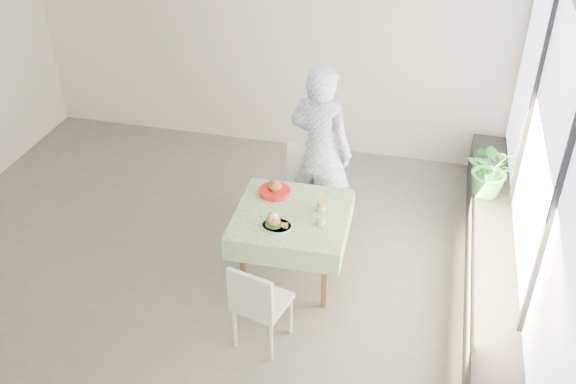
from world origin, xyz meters
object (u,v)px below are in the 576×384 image
(chair_near, at_px, (262,318))
(diner, at_px, (320,151))
(juice_cup_orange, at_px, (321,206))
(potted_plant, at_px, (492,169))
(chair_far, at_px, (302,211))
(cafe_table, at_px, (292,237))
(main_dish, at_px, (275,222))

(chair_near, bearing_deg, diner, 85.89)
(juice_cup_orange, xyz_separation_m, potted_plant, (1.55, 1.07, -0.00))
(chair_far, distance_m, juice_cup_orange, 0.83)
(cafe_table, relative_size, juice_cup_orange, 3.99)
(diner, bearing_deg, potted_plant, -156.10)
(cafe_table, relative_size, potted_plant, 1.77)
(juice_cup_orange, bearing_deg, main_dish, -137.55)
(potted_plant, bearing_deg, main_dish, -143.88)
(chair_far, height_order, juice_cup_orange, juice_cup_orange)
(juice_cup_orange, height_order, potted_plant, potted_plant)
(diner, xyz_separation_m, main_dish, (-0.19, -1.11, -0.14))
(chair_near, height_order, diner, diner)
(main_dish, distance_m, potted_plant, 2.36)
(main_dish, bearing_deg, cafe_table, 67.20)
(diner, relative_size, juice_cup_orange, 6.96)
(chair_far, bearing_deg, main_dish, -93.14)
(diner, xyz_separation_m, juice_cup_orange, (0.17, -0.78, -0.13))
(chair_near, xyz_separation_m, juice_cup_orange, (0.30, 1.00, 0.53))
(chair_near, distance_m, diner, 1.91)
(chair_near, bearing_deg, potted_plant, 48.21)
(chair_far, relative_size, chair_near, 1.11)
(chair_far, relative_size, juice_cup_orange, 3.62)
(main_dish, height_order, juice_cup_orange, juice_cup_orange)
(cafe_table, height_order, main_dish, main_dish)
(diner, bearing_deg, cafe_table, 98.91)
(chair_near, bearing_deg, cafe_table, 87.36)
(cafe_table, xyz_separation_m, potted_plant, (1.81, 1.16, 0.34))
(chair_far, distance_m, main_dish, 1.03)
(diner, height_order, juice_cup_orange, diner)
(chair_near, distance_m, main_dish, 0.86)
(chair_near, distance_m, potted_plant, 2.83)
(cafe_table, distance_m, chair_near, 0.94)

